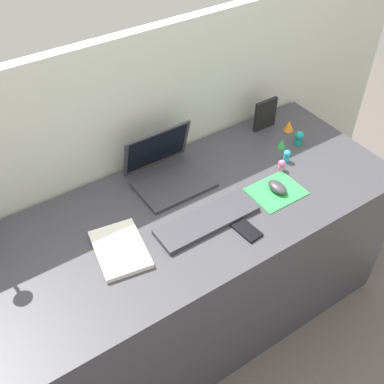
# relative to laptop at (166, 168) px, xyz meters

# --- Properties ---
(ground_plane) EXTENTS (6.00, 6.00, 0.00)m
(ground_plane) POSITION_rel_laptop_xyz_m (-0.02, -0.21, -0.79)
(ground_plane) COLOR #59514C
(back_wall) EXTENTS (2.95, 0.05, 1.31)m
(back_wall) POSITION_rel_laptop_xyz_m (-0.02, 0.18, -0.14)
(back_wall) COLOR beige
(back_wall) RESTS_ON ground_plane
(desk) EXTENTS (1.75, 0.71, 0.74)m
(desk) POSITION_rel_laptop_xyz_m (-0.02, -0.21, -0.42)
(desk) COLOR #38383D
(desk) RESTS_ON ground_plane
(laptop) EXTENTS (0.30, 0.27, 0.21)m
(laptop) POSITION_rel_laptop_xyz_m (0.00, 0.00, 0.00)
(laptop) COLOR #333338
(laptop) RESTS_ON desk
(keyboard) EXTENTS (0.41, 0.13, 0.02)m
(keyboard) POSITION_rel_laptop_xyz_m (-0.01, -0.30, -0.04)
(keyboard) COLOR #333338
(keyboard) RESTS_ON desk
(mousepad) EXTENTS (0.21, 0.17, 0.00)m
(mousepad) POSITION_rel_laptop_xyz_m (0.32, -0.32, -0.05)
(mousepad) COLOR green
(mousepad) RESTS_ON desk
(mouse) EXTENTS (0.06, 0.10, 0.03)m
(mouse) POSITION_rel_laptop_xyz_m (0.33, -0.32, -0.03)
(mouse) COLOR #333338
(mouse) RESTS_ON mousepad
(cell_phone) EXTENTS (0.08, 0.13, 0.01)m
(cell_phone) POSITION_rel_laptop_xyz_m (0.09, -0.41, -0.05)
(cell_phone) COLOR black
(cell_phone) RESTS_ON desk
(notebook_pad) EXTENTS (0.21, 0.26, 0.02)m
(notebook_pad) POSITION_rel_laptop_xyz_m (-0.35, -0.25, -0.04)
(notebook_pad) COLOR silver
(notebook_pad) RESTS_ON desk
(picture_frame) EXTENTS (0.12, 0.02, 0.15)m
(picture_frame) POSITION_rel_laptop_xyz_m (0.57, 0.05, 0.02)
(picture_frame) COLOR black
(picture_frame) RESTS_ON desk
(toy_figurine_green) EXTENTS (0.04, 0.04, 0.04)m
(toy_figurine_green) POSITION_rel_laptop_xyz_m (0.54, -0.11, -0.03)
(toy_figurine_green) COLOR green
(toy_figurine_green) RESTS_ON desk
(toy_figurine_cyan) EXTENTS (0.03, 0.03, 0.06)m
(toy_figurine_cyan) POSITION_rel_laptop_xyz_m (0.49, -0.19, -0.02)
(toy_figurine_cyan) COLOR #28B7CC
(toy_figurine_cyan) RESTS_ON desk
(toy_figurine_teal) EXTENTS (0.04, 0.04, 0.07)m
(toy_figurine_teal) POSITION_rel_laptop_xyz_m (0.62, -0.13, -0.02)
(toy_figurine_teal) COLOR teal
(toy_figurine_teal) RESTS_ON desk
(toy_figurine_pink) EXTENTS (0.03, 0.03, 0.05)m
(toy_figurine_pink) POSITION_rel_laptop_xyz_m (0.43, -0.23, -0.03)
(toy_figurine_pink) COLOR pink
(toy_figurine_pink) RESTS_ON desk
(toy_figurine_orange) EXTENTS (0.05, 0.05, 0.05)m
(toy_figurine_orange) POSITION_rel_laptop_xyz_m (0.66, -0.03, -0.03)
(toy_figurine_orange) COLOR orange
(toy_figurine_orange) RESTS_ON desk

